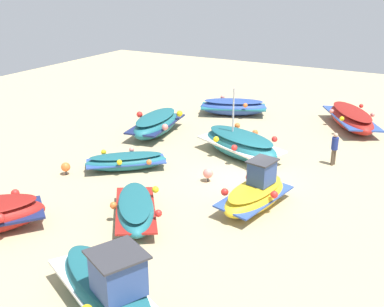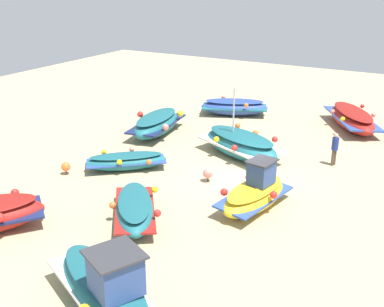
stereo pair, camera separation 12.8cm
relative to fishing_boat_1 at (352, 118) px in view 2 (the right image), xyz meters
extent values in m
plane|color=tan|center=(10.24, -2.53, -0.61)|extent=(56.30, 56.30, 0.00)
sphere|color=red|center=(19.22, -7.70, 0.31)|extent=(0.33, 0.33, 0.33)
sphere|color=red|center=(17.57, -8.82, 0.30)|extent=(0.33, 0.33, 0.33)
ellipsoid|color=maroon|center=(0.00, 0.00, -0.05)|extent=(5.56, 4.44, 1.22)
cube|color=#2D4C9E|center=(0.00, 0.00, 0.00)|extent=(5.39, 4.35, 0.21)
ellipsoid|color=maroon|center=(0.00, 0.00, 0.41)|extent=(4.87, 3.87, 0.28)
sphere|color=yellow|center=(1.74, -0.19, 0.39)|extent=(0.26, 0.26, 0.26)
sphere|color=#EA7F75|center=(-0.16, 1.15, 0.33)|extent=(0.26, 0.26, 0.26)
sphere|color=#EA7F75|center=(0.16, -1.15, 0.30)|extent=(0.26, 0.26, 0.26)
sphere|color=red|center=(-1.74, 0.19, 0.36)|extent=(0.26, 0.26, 0.26)
ellipsoid|color=#1E6670|center=(11.85, -7.88, -0.23)|extent=(3.49, 3.77, 0.79)
cube|color=#2D4C9E|center=(11.85, -7.88, -0.20)|extent=(3.41, 3.67, 0.10)
ellipsoid|color=#1A565F|center=(11.85, -7.88, 0.08)|extent=(3.06, 3.31, 0.16)
sphere|color=yellow|center=(11.94, -9.13, 0.07)|extent=(0.25, 0.25, 0.25)
sphere|color=yellow|center=(12.63, -7.65, 0.07)|extent=(0.25, 0.25, 0.25)
sphere|color=#EA7F75|center=(11.07, -8.10, 0.10)|extent=(0.25, 0.25, 0.25)
sphere|color=orange|center=(11.75, -6.63, -0.03)|extent=(0.25, 0.25, 0.25)
ellipsoid|color=#1E6670|center=(20.28, -2.25, -0.07)|extent=(3.54, 5.00, 1.19)
cube|color=white|center=(20.28, -2.25, -0.01)|extent=(3.46, 4.83, 0.20)
ellipsoid|color=#1A565F|center=(20.28, -2.25, 0.39)|extent=(3.07, 4.38, 0.27)
cube|color=#2D4784|center=(20.62, -1.54, 1.02)|extent=(1.51, 1.50, 1.09)
cube|color=#333338|center=(20.62, -1.54, 1.60)|extent=(1.75, 1.74, 0.06)
sphere|color=#EA7F75|center=(19.09, -2.61, 0.27)|extent=(0.31, 0.31, 0.31)
ellipsoid|color=#2D4C9E|center=(0.92, -7.32, -0.11)|extent=(3.32, 4.66, 1.02)
cube|color=#1E6670|center=(0.92, -7.32, -0.06)|extent=(3.31, 4.53, 0.10)
ellipsoid|color=navy|center=(0.92, -7.32, 0.31)|extent=(2.92, 4.10, 0.17)
sphere|color=orange|center=(1.52, -6.23, 0.32)|extent=(0.28, 0.28, 0.28)
sphere|color=#EA7F75|center=(0.33, -8.40, 0.32)|extent=(0.28, 0.28, 0.28)
ellipsoid|color=gold|center=(12.54, -1.05, -0.15)|extent=(3.98, 2.11, 1.00)
cube|color=#2D4C9E|center=(12.54, -1.05, -0.11)|extent=(3.83, 2.09, 0.17)
ellipsoid|color=gold|center=(12.54, -1.05, 0.23)|extent=(3.49, 1.82, 0.23)
cube|color=#2D4784|center=(12.11, -0.98, 0.77)|extent=(1.11, 0.95, 0.93)
cube|color=#333338|center=(12.11, -0.98, 1.27)|extent=(1.28, 1.11, 0.06)
sphere|color=red|center=(13.27, -2.03, 0.15)|extent=(0.30, 0.30, 0.30)
sphere|color=red|center=(12.68, -0.21, 0.22)|extent=(0.30, 0.30, 0.30)
sphere|color=red|center=(11.53, -1.74, 0.17)|extent=(0.30, 0.30, 0.30)
ellipsoid|color=#1E6670|center=(7.67, -3.85, -0.01)|extent=(3.60, 5.16, 1.29)
cube|color=white|center=(7.67, -3.85, 0.05)|extent=(3.55, 4.99, 0.18)
ellipsoid|color=#1A565F|center=(7.67, -3.85, 0.50)|extent=(3.13, 4.52, 0.27)
cylinder|color=#B7B7BC|center=(7.44, -4.39, 1.72)|extent=(0.08, 0.08, 2.24)
sphere|color=orange|center=(6.19, -4.69, 0.51)|extent=(0.30, 0.30, 0.30)
sphere|color=yellow|center=(8.34, -4.87, 0.35)|extent=(0.30, 0.30, 0.30)
sphere|color=orange|center=(6.72, -3.45, 0.47)|extent=(0.30, 0.30, 0.30)
sphere|color=red|center=(8.87, -3.63, 0.30)|extent=(0.30, 0.30, 0.30)
sphere|color=red|center=(7.25, -2.21, 0.48)|extent=(0.30, 0.30, 0.30)
ellipsoid|color=#1E6670|center=(15.71, -4.57, -0.18)|extent=(4.00, 3.48, 0.91)
cube|color=maroon|center=(15.71, -4.57, -0.13)|extent=(3.89, 3.41, 0.12)
ellipsoid|color=#1A565F|center=(15.71, -4.57, 0.18)|extent=(3.51, 3.05, 0.18)
sphere|color=yellow|center=(14.49, -4.47, 0.20)|extent=(0.27, 0.27, 0.27)
sphere|color=orange|center=(16.19, -5.22, 0.07)|extent=(0.27, 0.27, 0.27)
sphere|color=red|center=(15.96, -3.37, 0.11)|extent=(0.27, 0.27, 0.27)
ellipsoid|color=#1E6670|center=(6.71, -9.55, -0.04)|extent=(4.86, 2.49, 1.15)
cube|color=navy|center=(6.71, -9.55, 0.01)|extent=(4.69, 2.52, 0.11)
ellipsoid|color=#1A565F|center=(6.71, -9.55, 0.43)|extent=(4.28, 2.18, 0.20)
sphere|color=yellow|center=(5.49, -8.70, 0.43)|extent=(0.36, 0.36, 0.36)
sphere|color=red|center=(6.87, -10.57, 0.46)|extent=(0.36, 0.36, 0.36)
sphere|color=#EA7F75|center=(7.62, -8.36, 0.25)|extent=(0.36, 0.36, 0.36)
cylinder|color=brown|center=(6.39, 0.58, -0.21)|extent=(0.14, 0.14, 0.80)
cylinder|color=brown|center=(6.54, 0.52, -0.21)|extent=(0.14, 0.14, 0.80)
cylinder|color=navy|center=(6.47, 0.55, 0.50)|extent=(0.32, 0.32, 0.61)
sphere|color=tan|center=(6.47, 0.55, 0.92)|extent=(0.22, 0.22, 0.22)
cylinder|color=#3F3F42|center=(13.72, -9.93, -0.52)|extent=(0.08, 0.08, 0.17)
sphere|color=orange|center=(13.72, -9.93, -0.23)|extent=(0.43, 0.43, 0.43)
cylinder|color=#3F3F42|center=(11.19, -3.85, -0.52)|extent=(0.08, 0.08, 0.17)
sphere|color=#EA7F75|center=(11.19, -3.85, -0.21)|extent=(0.46, 0.46, 0.46)
camera|label=1|loc=(28.67, 5.13, 8.22)|focal=44.82mm
camera|label=2|loc=(28.61, 5.24, 8.22)|focal=44.82mm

